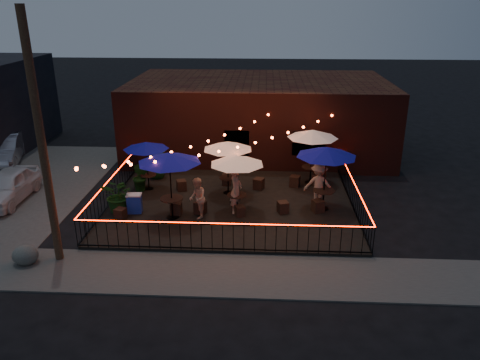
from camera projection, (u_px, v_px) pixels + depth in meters
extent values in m
plane|color=black|center=(227.00, 228.00, 17.74)|extent=(110.00, 110.00, 0.00)
cube|color=black|center=(231.00, 205.00, 19.58)|extent=(10.00, 8.00, 0.15)
cube|color=#43413E|center=(219.00, 274.00, 14.70)|extent=(18.00, 2.50, 0.05)
cube|color=#34120E|center=(259.00, 116.00, 26.29)|extent=(14.00, 8.00, 4.00)
cube|color=black|center=(237.00, 152.00, 23.05)|extent=(1.20, 0.24, 2.20)
cube|color=black|center=(309.00, 143.00, 22.69)|extent=(1.60, 0.24, 1.20)
cylinder|color=#331F14|center=(42.00, 144.00, 14.15)|extent=(0.26, 0.26, 8.00)
cube|color=black|center=(223.00, 249.00, 15.80)|extent=(10.00, 0.04, 0.04)
cube|color=black|center=(222.00, 224.00, 15.46)|extent=(10.00, 0.04, 0.04)
cube|color=#FF1500|center=(222.00, 223.00, 15.45)|extent=(10.00, 0.03, 0.02)
cube|color=black|center=(113.00, 199.00, 19.77)|extent=(0.04, 8.00, 0.04)
cube|color=black|center=(111.00, 178.00, 19.44)|extent=(0.04, 8.00, 0.04)
cube|color=#FF1500|center=(111.00, 178.00, 19.43)|extent=(0.03, 8.00, 0.02)
cube|color=black|center=(352.00, 204.00, 19.27)|extent=(0.04, 8.00, 0.04)
cube|color=black|center=(354.00, 183.00, 18.94)|extent=(0.04, 8.00, 0.04)
cube|color=#FF1500|center=(354.00, 182.00, 18.93)|extent=(0.03, 8.00, 0.02)
cylinder|color=black|center=(173.00, 217.00, 18.24)|extent=(0.48, 0.48, 0.03)
cylinder|color=black|center=(172.00, 208.00, 18.10)|extent=(0.07, 0.07, 0.79)
cylinder|color=black|center=(172.00, 198.00, 17.96)|extent=(0.88, 0.88, 0.04)
cylinder|color=black|center=(171.00, 186.00, 17.77)|extent=(0.05, 0.05, 2.63)
cone|color=#060976|center=(169.00, 158.00, 17.36)|extent=(2.62, 2.62, 0.38)
cylinder|color=black|center=(149.00, 188.00, 21.02)|extent=(0.40, 0.40, 0.03)
cylinder|color=black|center=(149.00, 182.00, 20.90)|extent=(0.05, 0.05, 0.65)
cylinder|color=black|center=(148.00, 175.00, 20.78)|extent=(0.72, 0.72, 0.04)
cylinder|color=black|center=(147.00, 166.00, 20.63)|extent=(0.04, 0.04, 2.17)
cone|color=#060976|center=(146.00, 145.00, 20.29)|extent=(2.30, 2.30, 0.32)
cylinder|color=black|center=(237.00, 211.00, 18.76)|extent=(0.43, 0.43, 0.03)
cylinder|color=black|center=(237.00, 203.00, 18.64)|extent=(0.06, 0.06, 0.70)
cylinder|color=black|center=(237.00, 195.00, 18.51)|extent=(0.77, 0.77, 0.04)
cylinder|color=black|center=(237.00, 185.00, 18.35)|extent=(0.04, 0.04, 2.32)
cone|color=white|center=(237.00, 160.00, 17.99)|extent=(2.66, 2.66, 0.34)
cylinder|color=black|center=(228.00, 193.00, 20.58)|extent=(0.43, 0.43, 0.03)
cylinder|color=black|center=(228.00, 185.00, 20.45)|extent=(0.06, 0.06, 0.70)
cylinder|color=black|center=(228.00, 178.00, 20.32)|extent=(0.78, 0.78, 0.04)
cylinder|color=black|center=(228.00, 168.00, 20.16)|extent=(0.04, 0.04, 2.33)
cone|color=white|center=(228.00, 145.00, 19.79)|extent=(2.69, 2.69, 0.34)
cylinder|color=black|center=(323.00, 208.00, 19.00)|extent=(0.48, 0.48, 0.03)
cylinder|color=black|center=(323.00, 200.00, 18.87)|extent=(0.06, 0.06, 0.78)
cylinder|color=black|center=(324.00, 191.00, 18.72)|extent=(0.87, 0.87, 0.04)
cylinder|color=black|center=(325.00, 179.00, 18.54)|extent=(0.05, 0.05, 2.60)
cone|color=#060976|center=(327.00, 152.00, 18.13)|extent=(2.72, 2.72, 0.38)
cylinder|color=black|center=(310.00, 182.00, 21.73)|extent=(0.46, 0.46, 0.03)
cylinder|color=black|center=(310.00, 175.00, 21.60)|extent=(0.06, 0.06, 0.75)
cylinder|color=black|center=(311.00, 167.00, 21.46)|extent=(0.84, 0.84, 0.04)
cylinder|color=black|center=(311.00, 157.00, 21.29)|extent=(0.05, 0.05, 2.51)
cone|color=white|center=(313.00, 134.00, 20.89)|extent=(2.58, 2.58, 0.37)
cube|color=black|center=(120.00, 214.00, 18.03)|extent=(0.48, 0.48, 0.45)
cube|color=black|center=(176.00, 209.00, 18.42)|extent=(0.43, 0.43, 0.51)
cube|color=black|center=(140.00, 182.00, 21.12)|extent=(0.44, 0.44, 0.48)
cube|color=black|center=(181.00, 185.00, 20.78)|extent=(0.51, 0.51, 0.47)
cube|color=black|center=(200.00, 207.00, 18.54)|extent=(0.52, 0.52, 0.50)
cube|color=black|center=(240.00, 211.00, 18.32)|extent=(0.46, 0.46, 0.42)
cube|color=black|center=(226.00, 179.00, 21.44)|extent=(0.41, 0.41, 0.48)
cube|color=black|center=(259.00, 184.00, 20.93)|extent=(0.54, 0.54, 0.49)
cube|color=black|center=(283.00, 207.00, 18.58)|extent=(0.50, 0.50, 0.47)
cube|color=black|center=(318.00, 206.00, 18.66)|extent=(0.53, 0.53, 0.49)
cube|color=black|center=(295.00, 181.00, 21.21)|extent=(0.53, 0.53, 0.50)
cube|color=black|center=(317.00, 180.00, 21.38)|extent=(0.52, 0.52, 0.51)
imported|color=tan|center=(236.00, 190.00, 18.39)|extent=(0.59, 0.77, 1.90)
imported|color=tan|center=(197.00, 198.00, 17.98)|extent=(0.77, 0.90, 1.62)
imported|color=beige|center=(319.00, 184.00, 19.07)|extent=(1.24, 0.80, 1.82)
imported|color=#0F350D|center=(119.00, 195.00, 18.47)|extent=(1.57, 1.44, 1.46)
imported|color=#0E400C|center=(141.00, 177.00, 20.55)|extent=(0.92, 0.83, 1.36)
imported|color=#1A3611|center=(157.00, 163.00, 22.07)|extent=(1.05, 1.05, 1.51)
cube|color=#1735BB|center=(135.00, 204.00, 18.56)|extent=(0.59, 0.44, 0.74)
cube|color=silver|center=(134.00, 195.00, 18.42)|extent=(0.63, 0.48, 0.05)
ellipsoid|color=#494A45|center=(25.00, 255.00, 15.18)|extent=(1.02, 0.93, 0.68)
imported|color=white|center=(7.00, 186.00, 19.91)|extent=(1.68, 3.97, 1.34)
imported|color=gray|center=(3.00, 150.00, 24.49)|extent=(2.92, 4.77, 1.48)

